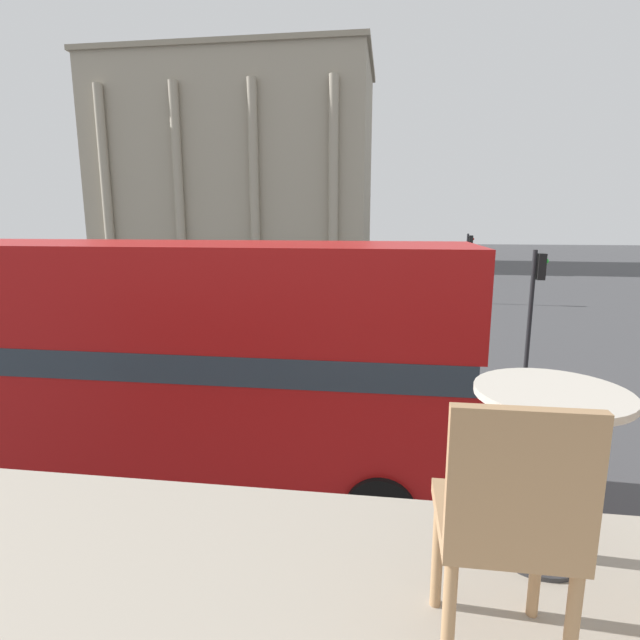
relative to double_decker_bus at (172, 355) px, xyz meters
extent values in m
cylinder|color=black|center=(3.70, 1.27, -1.91)|extent=(1.07, 0.22, 1.07)
cylinder|color=black|center=(3.70, -1.27, -1.91)|extent=(1.07, 0.22, 1.07)
cylinder|color=black|center=(-3.70, 1.27, -1.91)|extent=(1.07, 0.22, 1.07)
cube|color=#B71414|center=(0.00, 0.00, -0.99)|extent=(10.21, 2.54, 1.83)
cube|color=#2D3842|center=(0.00, 0.00, 0.14)|extent=(10.00, 2.57, 0.45)
cube|color=#B71414|center=(0.00, 0.00, 1.16)|extent=(10.21, 2.54, 1.58)
cylinder|color=#2D2D30|center=(4.40, -6.03, 0.95)|extent=(0.36, 0.36, 0.02)
cylinder|color=#2D2D30|center=(4.40, -6.03, 1.30)|extent=(0.07, 0.07, 0.68)
cylinder|color=beige|center=(4.40, -6.03, 1.66)|extent=(0.60, 0.60, 0.03)
cylinder|color=#A87F56|center=(3.94, -6.39, 1.16)|extent=(0.04, 0.04, 0.44)
cylinder|color=#A87F56|center=(4.28, -6.39, 1.16)|extent=(0.04, 0.04, 0.44)
cylinder|color=#A87F56|center=(3.94, -6.73, 1.16)|extent=(0.04, 0.04, 0.44)
cylinder|color=#A87F56|center=(4.28, -6.73, 1.16)|extent=(0.04, 0.04, 0.44)
cube|color=#A87F56|center=(4.11, -6.56, 1.41)|extent=(0.40, 0.40, 0.05)
cube|color=#A87F56|center=(4.11, -6.74, 1.64)|extent=(0.40, 0.04, 0.42)
cube|color=#A39984|center=(-12.82, 47.02, 7.78)|extent=(28.08, 15.01, 20.44)
cube|color=gray|center=(-12.82, 47.02, 18.25)|extent=(28.68, 15.61, 0.50)
cylinder|color=#A39984|center=(-24.05, 39.07, 6.25)|extent=(0.90, 0.90, 17.38)
cylinder|color=#A39984|center=(-16.57, 39.07, 6.25)|extent=(0.90, 0.90, 17.38)
cylinder|color=#A39984|center=(-9.08, 39.07, 6.25)|extent=(0.90, 0.90, 17.38)
cylinder|color=#A39984|center=(-1.59, 39.07, 6.25)|extent=(0.90, 0.90, 17.38)
cylinder|color=black|center=(7.57, 5.96, -0.45)|extent=(0.12, 0.12, 3.99)
cube|color=black|center=(7.75, 5.96, 1.10)|extent=(0.20, 0.24, 0.70)
sphere|color=green|center=(7.86, 5.96, 1.25)|extent=(0.14, 0.14, 0.14)
cylinder|color=black|center=(0.22, 14.50, -0.73)|extent=(0.12, 0.12, 3.42)
cube|color=black|center=(0.40, 14.50, 0.52)|extent=(0.20, 0.24, 0.70)
sphere|color=gold|center=(0.51, 14.50, 0.67)|extent=(0.14, 0.14, 0.14)
cylinder|color=black|center=(8.11, 21.53, -0.45)|extent=(0.12, 0.12, 3.99)
cube|color=black|center=(8.29, 21.53, 1.10)|extent=(0.20, 0.24, 0.70)
sphere|color=red|center=(8.40, 21.53, 1.25)|extent=(0.14, 0.14, 0.14)
cylinder|color=black|center=(-1.78, 16.87, -2.14)|extent=(0.60, 0.18, 0.60)
cylinder|color=black|center=(-1.78, 15.12, -2.14)|extent=(0.60, 0.18, 0.60)
cylinder|color=black|center=(-4.58, 16.87, -2.14)|extent=(0.60, 0.18, 0.60)
cylinder|color=black|center=(-4.58, 15.12, -2.14)|extent=(0.60, 0.18, 0.60)
cube|color=maroon|center=(-3.18, 15.99, -1.87)|extent=(4.20, 1.75, 0.55)
cube|color=#2D3842|center=(-3.38, 15.99, -1.34)|extent=(1.89, 1.61, 0.50)
cylinder|color=#282B33|center=(5.36, 15.91, -2.03)|extent=(0.14, 0.14, 0.82)
cylinder|color=#282B33|center=(5.54, 15.91, -2.03)|extent=(0.14, 0.14, 0.82)
cylinder|color=silver|center=(5.45, 15.91, -1.29)|extent=(0.32, 0.32, 0.65)
sphere|color=tan|center=(5.45, 15.91, -0.85)|extent=(0.22, 0.22, 0.22)
cylinder|color=#282B33|center=(0.81, 16.21, -2.06)|extent=(0.14, 0.14, 0.77)
cylinder|color=#282B33|center=(0.99, 16.21, -2.06)|extent=(0.14, 0.14, 0.77)
cylinder|color=#606638|center=(0.90, 16.21, -1.37)|extent=(0.32, 0.32, 0.61)
sphere|color=tan|center=(0.90, 16.21, -0.96)|extent=(0.21, 0.21, 0.21)
camera|label=1|loc=(3.74, -8.03, 2.33)|focal=28.00mm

